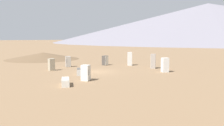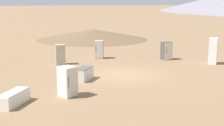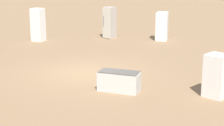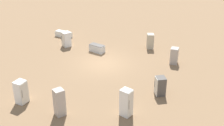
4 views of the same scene
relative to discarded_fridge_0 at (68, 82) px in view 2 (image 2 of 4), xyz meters
name	(u,v)px [view 2 (image 2 of 4)]	position (x,y,z in m)	size (l,w,h in m)	color
ground_plane	(122,75)	(4.27, 3.27, -0.74)	(1000.00, 1000.00, 0.00)	#846647
dirt_mound	(93,34)	(8.58, 22.43, -0.10)	(13.75, 13.75, 1.27)	brown
discarded_fridge_0	(68,82)	(0.00, 0.00, 0.00)	(0.96, 0.98, 1.47)	white
discarded_fridge_1	(166,51)	(9.75, 6.94, -0.03)	(0.75, 0.74, 1.42)	#4C4742
discarded_fridge_2	(213,51)	(12.01, 4.09, 0.23)	(0.92, 0.92, 1.94)	white
discarded_fridge_4	(99,49)	(4.90, 9.42, 0.00)	(0.88, 0.86, 1.47)	#A89E93
discarded_fridge_5	(84,74)	(1.67, 2.89, -0.38)	(1.44, 1.54, 0.72)	silver
discarded_fridge_6	(60,54)	(1.41, 8.07, 0.00)	(0.75, 0.72, 1.47)	#B2A88E
discarded_fridge_7	(14,98)	(-2.55, -0.36, -0.44)	(1.58, 1.87, 0.60)	silver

